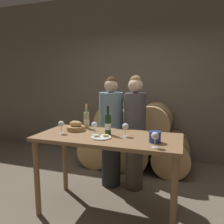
% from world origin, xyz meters
% --- Properties ---
extents(ground_plane, '(10.00, 10.00, 0.00)m').
position_xyz_m(ground_plane, '(0.00, 0.00, 0.00)').
color(ground_plane, '#726654').
extents(stone_wall_back, '(10.00, 0.12, 3.20)m').
position_xyz_m(stone_wall_back, '(0.00, 2.06, 1.60)').
color(stone_wall_back, '#706656').
rests_on(stone_wall_back, ground_plane).
extents(barrel_stack, '(1.92, 0.90, 1.16)m').
position_xyz_m(barrel_stack, '(-0.00, 1.49, 0.52)').
color(barrel_stack, tan).
rests_on(barrel_stack, ground_plane).
extents(tasting_table, '(1.63, 0.74, 0.94)m').
position_xyz_m(tasting_table, '(0.00, 0.00, 0.81)').
color(tasting_table, olive).
rests_on(tasting_table, ground_plane).
extents(person_left, '(0.34, 0.34, 1.61)m').
position_xyz_m(person_left, '(-0.18, 0.66, 0.81)').
color(person_left, '#232326').
rests_on(person_left, ground_plane).
extents(person_right, '(0.30, 0.30, 1.63)m').
position_xyz_m(person_right, '(0.17, 0.66, 0.84)').
color(person_right, '#4C4238').
rests_on(person_right, ground_plane).
extents(wine_bottle_red, '(0.07, 0.07, 0.33)m').
position_xyz_m(wine_bottle_red, '(-0.02, 0.05, 1.06)').
color(wine_bottle_red, '#193819').
rests_on(wine_bottle_red, tasting_table).
extents(wine_bottle_white, '(0.07, 0.07, 0.32)m').
position_xyz_m(wine_bottle_white, '(-0.38, 0.25, 1.05)').
color(wine_bottle_white, '#ADBC7F').
rests_on(wine_bottle_white, tasting_table).
extents(blue_crock, '(0.13, 0.13, 0.11)m').
position_xyz_m(blue_crock, '(0.54, -0.09, 1.00)').
color(blue_crock, navy).
rests_on(blue_crock, tasting_table).
extents(bread_basket, '(0.22, 0.22, 0.12)m').
position_xyz_m(bread_basket, '(-0.46, 0.10, 0.99)').
color(bread_basket, '#A87F4C').
rests_on(bread_basket, tasting_table).
extents(cheese_plate, '(0.22, 0.22, 0.04)m').
position_xyz_m(cheese_plate, '(-0.04, -0.11, 0.95)').
color(cheese_plate, white).
rests_on(cheese_plate, tasting_table).
extents(wine_glass_far_left, '(0.07, 0.07, 0.15)m').
position_xyz_m(wine_glass_far_left, '(-0.55, -0.08, 1.05)').
color(wine_glass_far_left, white).
rests_on(wine_glass_far_left, tasting_table).
extents(wine_glass_left, '(0.07, 0.07, 0.15)m').
position_xyz_m(wine_glass_left, '(-0.16, -0.01, 1.05)').
color(wine_glass_left, white).
rests_on(wine_glass_left, tasting_table).
extents(wine_glass_center, '(0.07, 0.07, 0.15)m').
position_xyz_m(wine_glass_center, '(0.20, 0.03, 1.05)').
color(wine_glass_center, white).
rests_on(wine_glass_center, tasting_table).
extents(wine_glass_right, '(0.07, 0.07, 0.15)m').
position_xyz_m(wine_glass_right, '(0.56, -0.27, 1.05)').
color(wine_glass_right, white).
rests_on(wine_glass_right, tasting_table).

